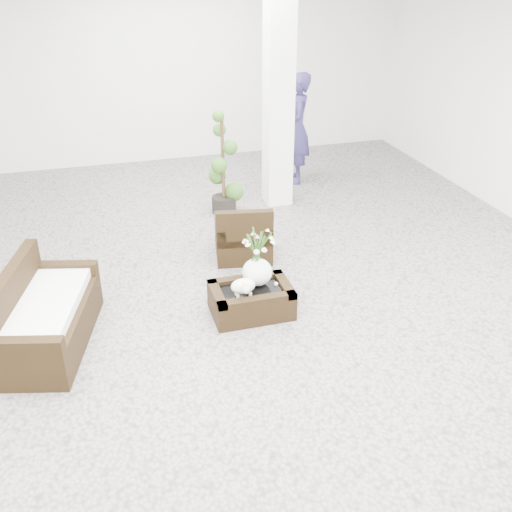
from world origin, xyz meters
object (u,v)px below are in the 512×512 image
object	(u,v)px
loveseat	(46,309)
topiary	(223,164)
armchair	(243,230)
coffee_table	(251,301)

from	to	relation	value
loveseat	topiary	xyz separation A→B (m)	(2.57, 2.89, 0.37)
topiary	armchair	bearing A→B (deg)	-93.68
armchair	topiary	bearing A→B (deg)	-83.55
loveseat	topiary	distance (m)	3.89
loveseat	coffee_table	bearing A→B (deg)	-76.35
armchair	topiary	xyz separation A→B (m)	(0.10, 1.53, 0.41)
armchair	loveseat	xyz separation A→B (m)	(-2.47, -1.37, 0.04)
loveseat	topiary	bearing A→B (deg)	-27.09
armchair	loveseat	world-z (taller)	loveseat
coffee_table	armchair	size ratio (longest dim) A/B	1.16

